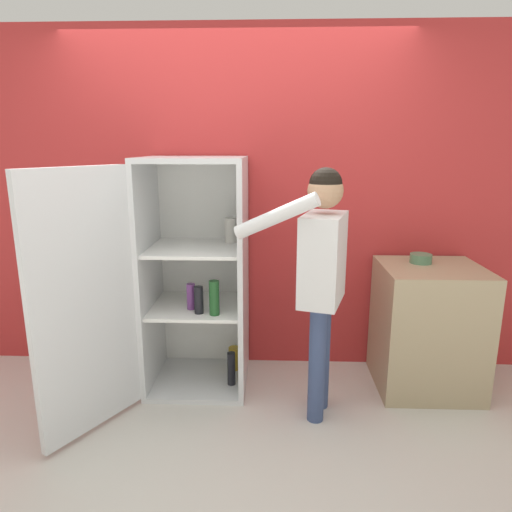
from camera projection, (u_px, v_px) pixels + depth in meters
ground_plane at (227, 430)px, 2.81m from camera, size 12.00×12.00×0.00m
wall_back at (238, 204)px, 3.46m from camera, size 7.00×0.06×2.55m
refrigerator at (177, 280)px, 3.14m from camera, size 1.10×1.26×1.64m
person at (321, 264)px, 2.77m from camera, size 0.71×0.52×1.59m
counter at (427, 327)px, 3.24m from camera, size 0.69×0.65×0.90m
bowl at (421, 258)px, 3.23m from camera, size 0.15×0.15×0.07m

